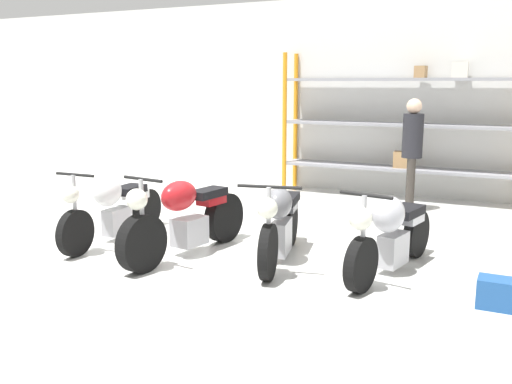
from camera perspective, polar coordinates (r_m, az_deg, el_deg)
The scene contains 9 objects.
ground_plane at distance 6.96m, azimuth -1.44°, elevation -6.23°, with size 30.00×30.00×0.00m, color silver.
back_wall at distance 10.97m, azimuth 9.76°, elevation 9.44°, with size 30.00×0.08×3.60m.
shelving_rack at distance 10.41m, azimuth 14.31°, elevation 6.72°, with size 4.18×0.63×2.59m.
motorcycle_white at distance 7.63m, azimuth -14.19°, elevation -1.38°, with size 0.55×2.05×1.00m.
motorcycle_red at distance 6.83m, azimuth -7.12°, elevation -2.60°, with size 0.61×2.12×1.05m.
motorcycle_grey at distance 6.58m, azimuth 2.42°, elevation -2.99°, with size 0.74×1.93×1.01m.
motorcycle_silver at distance 6.32m, azimuth 13.33°, elevation -3.96°, with size 0.66×2.00×0.99m.
person_browsing at distance 9.38m, azimuth 15.36°, elevation 4.53°, with size 0.38×0.38×1.80m.
toolbox at distance 5.77m, azimuth 23.41°, elevation -9.34°, with size 0.44×0.26×0.28m.
Camera 1 is at (3.05, -5.91, 2.05)m, focal length 40.00 mm.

